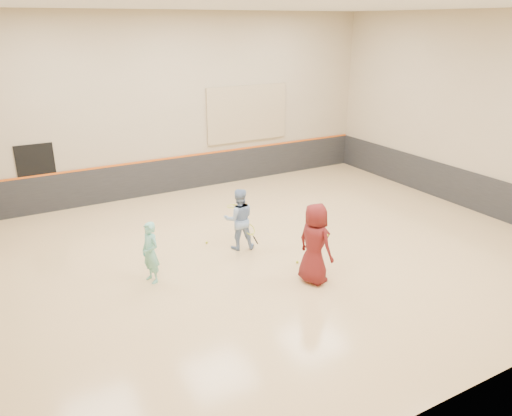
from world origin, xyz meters
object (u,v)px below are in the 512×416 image
young_man (315,244)px  spare_racket (232,205)px  instructor (239,219)px  girl (151,252)px

young_man → spare_racket: size_ratio=2.65×
instructor → young_man: bearing=123.5°
instructor → spare_racket: instructor is taller
instructor → spare_racket: bearing=-94.5°
young_man → spare_racket: bearing=-18.4°
instructor → young_man: (0.65, -2.44, 0.13)m
girl → spare_racket: (3.83, 3.52, -0.66)m
girl → instructor: instructor is taller
spare_racket → girl: bearing=-137.4°
girl → spare_racket: 5.24m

